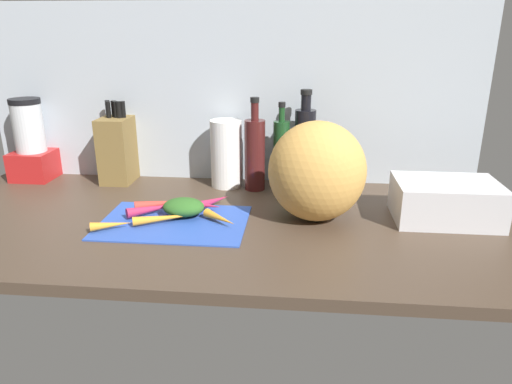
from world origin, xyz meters
TOP-DOWN VIEW (x-y plane):
  - ground_plane at (0.00, 0.00)cm, footprint 170.00×80.00cm
  - wall_back at (0.00, 38.50)cm, footprint 170.00×3.00cm
  - cutting_board at (-9.65, -4.61)cm, footprint 40.64×27.97cm
  - carrot_0 at (-1.23, 6.89)cm, footprint 10.92×12.38cm
  - carrot_1 at (-24.68, -12.10)cm, footprint 10.67×6.20cm
  - carrot_2 at (3.50, -4.83)cm, footprint 10.56×9.38cm
  - carrot_3 at (-11.74, -6.16)cm, footprint 16.85×9.01cm
  - carrot_4 at (-3.43, 4.41)cm, footprint 12.11×5.18cm
  - carrot_5 at (-14.74, 4.33)cm, footprint 17.19×9.57cm
  - carrot_6 at (-16.66, -0.11)cm, footprint 14.59×11.36cm
  - carrot_greens_pile at (-7.71, -0.64)cm, footprint 11.89×9.15cm
  - winter_squash at (29.66, 2.66)cm, footprint 27.09×24.73cm
  - knife_block at (-38.52, 31.35)cm, footprint 10.15×14.65cm
  - blender_appliance at (-70.00, 30.83)cm, footprint 13.66×13.66cm
  - paper_towel_roll at (0.11, 29.50)cm, footprint 10.57×10.57cm
  - bottle_0 at (9.93, 26.89)cm, footprint 6.79×6.79cm
  - bottle_1 at (18.51, 28.81)cm, footprint 5.36×5.36cm
  - bottle_2 at (26.20, 29.57)cm, footprint 6.82×6.82cm
  - dish_rack at (66.02, 5.48)cm, footprint 28.15×19.81cm

SIDE VIEW (x-z plane):
  - ground_plane at x=0.00cm, z-range -3.00..0.00cm
  - cutting_board at x=-9.65cm, z-range 0.00..0.80cm
  - carrot_1 at x=-24.68cm, z-range 0.80..3.21cm
  - carrot_2 at x=3.50cm, z-range 0.80..3.30cm
  - carrot_3 at x=-11.74cm, z-range 0.80..3.32cm
  - carrot_4 at x=-3.43cm, z-range 0.80..3.58cm
  - carrot_6 at x=-16.66cm, z-range 0.80..3.71cm
  - carrot_5 at x=-14.74cm, z-range 0.80..3.78cm
  - carrot_0 at x=-1.23cm, z-range 0.80..3.88cm
  - carrot_greens_pile at x=-7.71cm, z-range 0.80..5.83cm
  - dish_rack at x=66.02cm, z-range 0.00..11.19cm
  - paper_towel_roll at x=0.11cm, z-range 0.00..22.69cm
  - knife_block at x=-38.52cm, z-range -2.37..25.73cm
  - bottle_1 at x=18.51cm, z-range -2.55..26.50cm
  - blender_appliance at x=-70.00cm, z-range -1.96..26.72cm
  - bottle_0 at x=9.93cm, z-range -2.98..27.73cm
  - winter_squash at x=29.66cm, z-range 0.00..28.06cm
  - bottle_2 at x=26.20cm, z-range -2.31..30.71cm
  - wall_back at x=0.00cm, z-range 0.00..60.00cm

